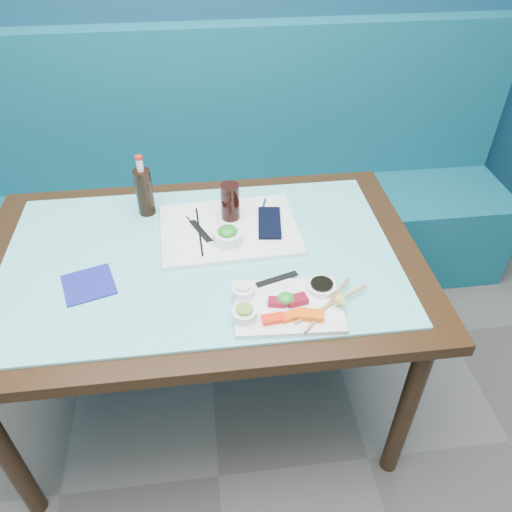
{
  "coord_description": "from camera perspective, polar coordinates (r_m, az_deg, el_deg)",
  "views": [
    {
      "loc": [
        0.03,
        0.23,
        1.76
      ],
      "look_at": [
        0.17,
        1.37,
        0.8
      ],
      "focal_mm": 35.0,
      "sensor_mm": 36.0,
      "label": 1
    }
  ],
  "objects": [
    {
      "name": "booth_bench",
      "position": [
        2.48,
        -6.48,
        5.64
      ],
      "size": [
        3.0,
        0.56,
        1.17
      ],
      "color": "#105666",
      "rests_on": "ground"
    },
    {
      "name": "seaweed_bowl",
      "position": [
        1.58,
        -3.25,
        2.18
      ],
      "size": [
        0.11,
        0.11,
        0.04
      ],
      "primitive_type": "cylinder",
      "rotation": [
        0.0,
        0.0,
        0.21
      ],
      "color": "white",
      "rests_on": "serving_tray"
    },
    {
      "name": "chopstick_sleeve",
      "position": [
        1.46,
        2.41,
        -2.64
      ],
      "size": [
        0.13,
        0.06,
        0.0
      ],
      "primitive_type": "cube",
      "rotation": [
        0.0,
        0.0,
        0.3
      ],
      "color": "black",
      "rests_on": "sashimi_plate"
    },
    {
      "name": "seaweed_salad",
      "position": [
        1.57,
        -3.28,
        2.83
      ],
      "size": [
        0.08,
        0.08,
        0.03
      ],
      "primitive_type": "ellipsoid",
      "rotation": [
        0.0,
        0.0,
        -0.34
      ],
      "color": "#23881F",
      "rests_on": "seaweed_bowl"
    },
    {
      "name": "wooden_chopstick_a",
      "position": [
        1.4,
        8.27,
        -5.42
      ],
      "size": [
        0.18,
        0.2,
        0.01
      ],
      "primitive_type": "cylinder",
      "rotation": [
        1.57,
        0.0,
        -0.72
      ],
      "color": "#9C7549",
      "rests_on": "sashimi_plate"
    },
    {
      "name": "wooden_chopstick_b",
      "position": [
        1.4,
        8.67,
        -5.38
      ],
      "size": [
        0.23,
        0.13,
        0.01
      ],
      "primitive_type": "cylinder",
      "rotation": [
        1.57,
        0.0,
        -1.09
      ],
      "color": "#AD8351",
      "rests_on": "sashimi_plate"
    },
    {
      "name": "cola_bottle_cap",
      "position": [
        1.68,
        -13.28,
        10.89
      ],
      "size": [
        0.03,
        0.03,
        0.01
      ],
      "primitive_type": "cylinder",
      "rotation": [
        0.0,
        0.0,
        -0.3
      ],
      "color": "red",
      "rests_on": "cola_bottle_neck"
    },
    {
      "name": "seaweed_garnish",
      "position": [
        1.38,
        3.44,
        -4.88
      ],
      "size": [
        0.06,
        0.05,
        0.03
      ],
      "primitive_type": "ellipsoid",
      "rotation": [
        0.0,
        0.0,
        0.12
      ],
      "color": "#229322",
      "rests_on": "sashimi_plate"
    },
    {
      "name": "lemon_wedge",
      "position": [
        1.38,
        9.89,
        -5.22
      ],
      "size": [
        0.05,
        0.05,
        0.04
      ],
      "primitive_type": "cone",
      "rotation": [
        1.57,
        0.0,
        0.55
      ],
      "color": "#D6D766",
      "rests_on": "sashimi_plate"
    },
    {
      "name": "black_chopstick_a",
      "position": [
        1.64,
        -6.5,
        2.89
      ],
      "size": [
        0.02,
        0.26,
        0.01
      ],
      "primitive_type": "cylinder",
      "rotation": [
        1.57,
        0.0,
        0.05
      ],
      "color": "black",
      "rests_on": "serving_tray"
    },
    {
      "name": "tray_sleeve",
      "position": [
        1.65,
        -6.36,
        2.86
      ],
      "size": [
        0.08,
        0.13,
        0.0
      ],
      "primitive_type": "cube",
      "rotation": [
        0.0,
        0.0,
        0.42
      ],
      "color": "black",
      "rests_on": "serving_tray"
    },
    {
      "name": "navy_pouch",
      "position": [
        1.66,
        1.56,
        3.8
      ],
      "size": [
        0.09,
        0.18,
        0.01
      ],
      "primitive_type": "cube",
      "rotation": [
        0.0,
        0.0,
        -0.12
      ],
      "color": "black",
      "rests_on": "serving_tray"
    },
    {
      "name": "ramekin_ginger",
      "position": [
        1.41,
        -1.51,
        -4.02
      ],
      "size": [
        0.08,
        0.08,
        0.03
      ],
      "primitive_type": "cylinder",
      "rotation": [
        0.0,
        0.0,
        -0.22
      ],
      "color": "white",
      "rests_on": "sashimi_plate"
    },
    {
      "name": "soy_dish",
      "position": [
        1.44,
        7.49,
        -3.5
      ],
      "size": [
        0.11,
        0.11,
        0.02
      ],
      "primitive_type": "cylinder",
      "rotation": [
        0.0,
        0.0,
        0.43
      ],
      "color": "white",
      "rests_on": "sashimi_plate"
    },
    {
      "name": "salmon_right",
      "position": [
        1.35,
        6.2,
        -6.73
      ],
      "size": [
        0.08,
        0.05,
        0.02
      ],
      "primitive_type": "cube",
      "rotation": [
        0.0,
        0.0,
        -0.24
      ],
      "color": "#FF5E0A",
      "rests_on": "sashimi_plate"
    },
    {
      "name": "ramekin_wasabi",
      "position": [
        1.34,
        -1.33,
        -6.66
      ],
      "size": [
        0.08,
        0.08,
        0.03
      ],
      "primitive_type": "cylinder",
      "rotation": [
        0.0,
        0.0,
        0.19
      ],
      "color": "white",
      "rests_on": "sashimi_plate"
    },
    {
      "name": "serving_tray",
      "position": [
        1.66,
        -3.07,
        3.04
      ],
      "size": [
        0.46,
        0.36,
        0.02
      ],
      "primitive_type": "cube",
      "rotation": [
        0.0,
        0.0,
        0.04
      ],
      "color": "white",
      "rests_on": "glass_top"
    },
    {
      "name": "cola_bottle_body",
      "position": [
        1.75,
        -12.64,
        7.12
      ],
      "size": [
        0.07,
        0.07,
        0.17
      ],
      "primitive_type": "cylinder",
      "rotation": [
        0.0,
        0.0,
        0.26
      ],
      "color": "black",
      "rests_on": "glass_top"
    },
    {
      "name": "cola_bottle_neck",
      "position": [
        1.7,
        -13.14,
        10.1
      ],
      "size": [
        0.03,
        0.03,
        0.04
      ],
      "primitive_type": "cylinder",
      "rotation": [
        0.0,
        0.0,
        0.18
      ],
      "color": "white",
      "rests_on": "cola_bottle_body"
    },
    {
      "name": "cola_glass",
      "position": [
        1.66,
        -2.97,
        6.2
      ],
      "size": [
        0.08,
        0.08,
        0.13
      ],
      "primitive_type": "cylinder",
      "rotation": [
        0.0,
        0.0,
        0.33
      ],
      "color": "black",
      "rests_on": "serving_tray"
    },
    {
      "name": "soy_fill",
      "position": [
        1.43,
        7.53,
        -3.17
      ],
      "size": [
        0.08,
        0.08,
        0.01
      ],
      "primitive_type": "cylinder",
      "rotation": [
        0.0,
        0.0,
        0.3
      ],
      "color": "black",
      "rests_on": "soy_dish"
    },
    {
      "name": "paper_placemat",
      "position": [
        1.66,
        -3.08,
        3.3
      ],
      "size": [
        0.36,
        0.26,
        0.0
      ],
      "primitive_type": "cube",
      "rotation": [
        0.0,
        0.0,
        -0.02
      ],
      "color": "white",
      "rests_on": "serving_tray"
    },
    {
      "name": "ginger_fill",
      "position": [
        1.39,
        -1.52,
        -3.5
      ],
      "size": [
        0.05,
        0.05,
        0.01
      ],
      "primitive_type": "cylinder",
      "rotation": [
        0.0,
        0.0,
        -0.07
      ],
      "color": "#F5E2C9",
      "rests_on": "ramekin_ginger"
    },
    {
      "name": "tuna_left",
      "position": [
        1.38,
        2.44,
        -5.28
      ],
      "size": [
        0.06,
        0.04,
        0.02
      ],
      "primitive_type": "cube",
      "rotation": [
        0.0,
        0.0,
        -0.22
      ],
      "color": "maroon",
      "rests_on": "sashimi_plate"
    },
    {
      "name": "salmon_mid",
      "position": [
        1.35,
        4.07,
        -6.83
      ],
      "size": [
        0.07,
        0.04,
        0.01
      ],
      "primitive_type": "cube",
      "rotation": [
        0.0,
        0.0,
        0.25
      ],
      "color": "#FF500A",
      "rests_on": "sashimi_plate"
    },
    {
      "name": "wasabi_fill",
      "position": [
        1.33,
        -1.34,
        -6.09
      ],
      "size": [
        0.05,
        0.05,
        0.01
      ],
      "primitive_type": "cylinder",
      "rotation": [
        0.0,
        0.0,
        -0.06
      ],
      "color": "#6DA033",
      "rests_on": "ramekin_wasabi"
    },
    {
      "name": "sashimi_plate",
      "position": [
        1.39,
        3.67,
        -5.77
      ],
      "size": [
        0.31,
        0.23,
        0.02
      ],
      "primitive_type": "cube",
      "rotation": [
        0.0,
        0.0,
        -0.06
      ],
      "color": "white",
      "rests_on": "glass_top"
    },
    {
      "name": "salmon_left",
      "position": [
        1.34,
        1.98,
        -7.19
      ],
      "size": [
        0.06,
        0.04,
        0.01
      ],
      "primitive_type": "cube",
      "rotation": [
        0.0,
        0.0,
        0.1
      ],
      "color": "#FF2B0A",
      "rests_on": "sashimi_plate"
    },
    {
      "name": "tuna_right",
      "position": [
        1.39,
        4.69,
        -5.04
      ],
      "size": [
        0.06,
        0.05,
        0.02
      ],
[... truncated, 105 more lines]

